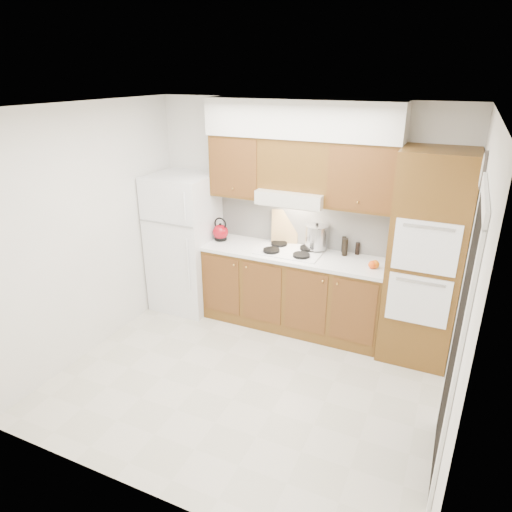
{
  "coord_description": "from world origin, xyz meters",
  "views": [
    {
      "loc": [
        1.63,
        -3.39,
        2.86
      ],
      "look_at": [
        -0.11,
        0.45,
        1.15
      ],
      "focal_mm": 32.0,
      "sensor_mm": 36.0,
      "label": 1
    }
  ],
  "objects_px": {
    "oven_cabinet": "(426,260)",
    "stock_pot": "(316,237)",
    "kettle": "(221,232)",
    "fridge": "(185,243)"
  },
  "relations": [
    {
      "from": "oven_cabinet",
      "to": "stock_pot",
      "type": "distance_m",
      "value": 1.22
    },
    {
      "from": "kettle",
      "to": "stock_pot",
      "type": "height_order",
      "value": "stock_pot"
    },
    {
      "from": "stock_pot",
      "to": "kettle",
      "type": "bearing_deg",
      "value": -172.16
    },
    {
      "from": "kettle",
      "to": "stock_pot",
      "type": "distance_m",
      "value": 1.17
    },
    {
      "from": "fridge",
      "to": "stock_pot",
      "type": "xyz_separation_m",
      "value": [
        1.64,
        0.23,
        0.24
      ]
    },
    {
      "from": "fridge",
      "to": "kettle",
      "type": "distance_m",
      "value": 0.52
    },
    {
      "from": "fridge",
      "to": "oven_cabinet",
      "type": "height_order",
      "value": "oven_cabinet"
    },
    {
      "from": "fridge",
      "to": "kettle",
      "type": "relative_size",
      "value": 9.06
    },
    {
      "from": "kettle",
      "to": "stock_pot",
      "type": "xyz_separation_m",
      "value": [
        1.16,
        0.16,
        0.06
      ]
    },
    {
      "from": "oven_cabinet",
      "to": "stock_pot",
      "type": "bearing_deg",
      "value": 170.69
    }
  ]
}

